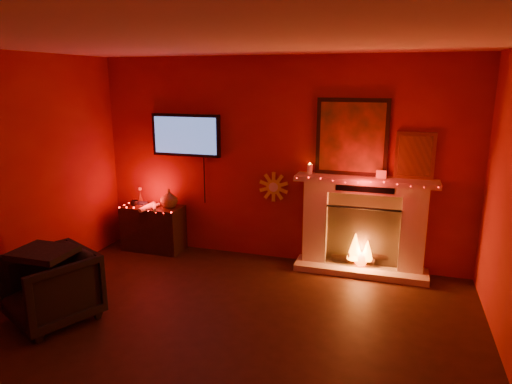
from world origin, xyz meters
TOP-DOWN VIEW (x-y plane):
  - room at (0.00, 0.00)m, footprint 5.00×5.00m
  - fireplace at (1.14, 2.39)m, footprint 1.72×0.40m
  - tv at (-1.30, 2.45)m, footprint 1.00×0.07m
  - sunburst_clock at (-0.05, 2.48)m, footprint 0.40×0.03m
  - console_table at (-1.76, 2.26)m, footprint 0.85×0.55m
  - armchair at (-1.74, 0.17)m, footprint 1.04×1.05m

SIDE VIEW (x-z plane):
  - armchair at x=-1.74m, z-range 0.00..0.72m
  - console_table at x=-1.76m, z-range -0.09..0.81m
  - fireplace at x=1.14m, z-range -0.37..1.81m
  - sunburst_clock at x=-0.05m, z-range 0.80..1.20m
  - room at x=0.00m, z-range -1.15..3.85m
  - tv at x=-1.30m, z-range 1.03..2.27m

